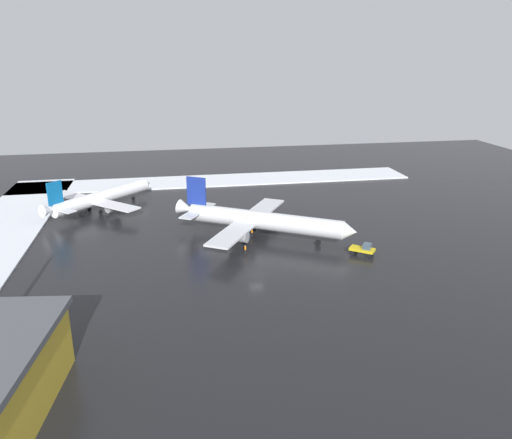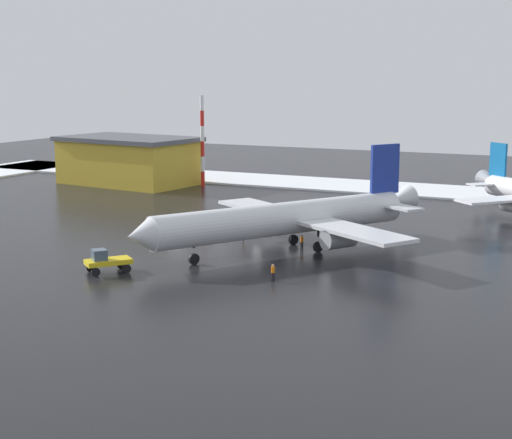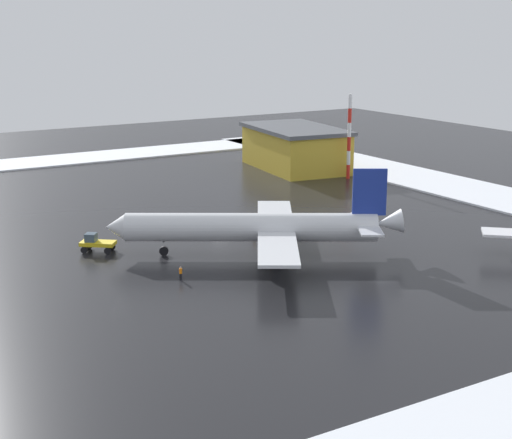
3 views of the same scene
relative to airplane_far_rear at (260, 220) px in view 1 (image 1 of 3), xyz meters
The scene contains 8 objects.
ground_plane 18.43m from the airplane_far_rear, 12.28° to the right, with size 240.00×240.00×0.00m, color black.
snow_bank_left 49.67m from the airplane_far_rear, behind, with size 14.00×116.00×0.33m, color white.
airplane_far_rear is the anchor object (origin of this frame).
airplane_parked_starboard 42.73m from the airplane_far_rear, 126.24° to the right, with size 26.44×25.30×9.81m.
pushback_tug 21.95m from the airplane_far_rear, 54.10° to the left, with size 4.57×4.97×2.50m.
ground_crew_mid_apron 14.15m from the airplane_far_rear, 106.80° to the left, with size 0.36×0.36×1.71m.
ground_crew_beside_wing 9.61m from the airplane_far_rear, 27.92° to the right, with size 0.36×0.36×1.71m.
ground_crew_by_nose_gear 3.35m from the airplane_far_rear, 125.10° to the right, with size 0.36×0.36×1.71m.
Camera 1 is at (77.79, -14.09, 36.75)m, focal length 35.00 mm.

